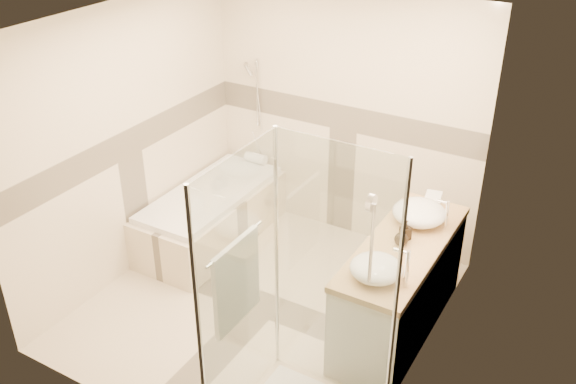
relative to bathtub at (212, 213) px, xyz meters
The scene contains 12 objects.
room 1.57m from the bathtub, 30.53° to the right, with size 2.82×3.02×2.52m.
bathtub is the anchor object (origin of this frame).
vanity 2.18m from the bathtub, ahead, with size 0.58×1.62×0.85m.
shower_enclosure 2.47m from the bathtub, 41.10° to the right, with size 0.96×0.93×2.04m.
vessel_sink_near 2.22m from the bathtub, ahead, with size 0.44×0.44×0.18m, color white.
vessel_sink_far 2.38m from the bathtub, 22.23° to the right, with size 0.39×0.39×0.15m, color white.
faucet_near 2.45m from the bathtub, ahead, with size 0.11×0.03×0.26m.
faucet_far 2.60m from the bathtub, 20.36° to the right, with size 0.12×0.03×0.30m.
amenity_bottle_a 2.24m from the bathtub, ahead, with size 0.07×0.08×0.16m, color black.
amenity_bottle_b 2.25m from the bathtub, 10.04° to the right, with size 0.11×0.11×0.14m, color black.
folded_towels 2.24m from the bathtub, ahead, with size 0.13×0.22×0.07m, color white.
rolled_towel 0.83m from the bathtub, 86.41° to the left, with size 0.11×0.11×0.24m, color white.
Camera 1 is at (2.45, -3.79, 3.62)m, focal length 40.00 mm.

